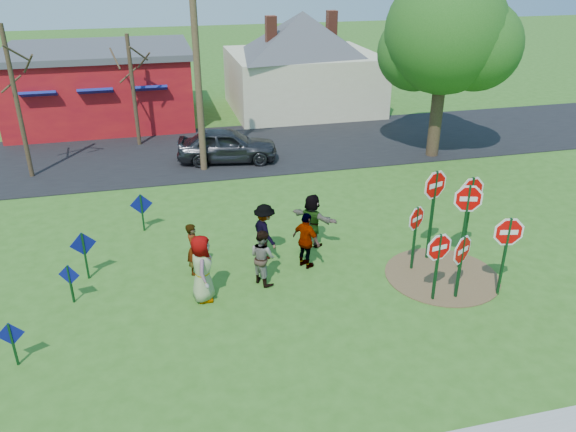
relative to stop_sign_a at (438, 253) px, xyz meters
name	(u,v)px	position (x,y,z in m)	size (l,w,h in m)	color
ground	(280,278)	(-3.69, 2.03, -1.41)	(120.00, 120.00, 0.00)	#32631C
road	(224,150)	(-3.69, 13.53, -1.39)	(120.00, 7.50, 0.04)	black
dirt_patch	(442,275)	(0.81, 1.03, -1.40)	(3.20, 3.20, 0.03)	brown
red_building	(101,85)	(-9.19, 20.03, 0.55)	(9.40, 7.69, 3.90)	maroon
cream_house	(302,58)	(1.81, 20.03, 1.51)	(9.40, 9.40, 6.50)	beige
stop_sign_a	(438,253)	(0.00, 0.00, 0.00)	(1.00, 0.18, 2.08)	#103D1B
stop_sign_b	(434,193)	(0.86, 2.06, 0.72)	(1.09, 0.40, 2.95)	#103D1B
stop_sign_c	(467,208)	(1.50, 1.33, 0.51)	(1.05, 0.33, 2.74)	#103D1B
stop_sign_d	(470,199)	(1.78, 1.67, 0.61)	(1.17, 0.25, 2.83)	#103D1B
stop_sign_e	(462,255)	(0.64, -0.05, -0.11)	(0.94, 0.54, 1.97)	#103D1B
stop_sign_f	(508,238)	(1.81, -0.18, 0.30)	(1.04, 0.24, 2.41)	#103D1B
stop_sign_g	(416,224)	(0.13, 1.59, 0.04)	(0.82, 0.49, 2.11)	#103D1B
blue_diamond_a	(12,339)	(-10.19, -0.15, -0.72)	(0.58, 0.06, 1.13)	#103D1B
blue_diamond_b	(70,279)	(-9.21, 2.15, -0.72)	(0.54, 0.23, 1.12)	#103D1B
blue_diamond_c	(84,250)	(-8.92, 3.31, -0.52)	(0.69, 0.18, 1.45)	#103D1B
blue_diamond_d	(142,208)	(-7.36, 6.00, -0.62)	(0.72, 0.07, 1.30)	#103D1B
person_a	(202,268)	(-5.87, 1.49, -0.48)	(0.91, 0.59, 1.86)	#3C4C88
person_b	(194,249)	(-5.97, 2.90, -0.64)	(0.56, 0.37, 1.55)	#216665
person_c	(263,257)	(-4.18, 1.94, -0.62)	(0.77, 0.60, 1.59)	brown
person_d	(265,232)	(-3.84, 3.28, -0.55)	(1.12, 0.64, 1.73)	#38383D
person_e	(306,241)	(-2.80, 2.47, -0.56)	(1.00, 0.42, 1.71)	#513259
person_f	(312,220)	(-2.26, 3.73, -0.56)	(1.57, 0.50, 1.70)	#18481F
suv	(227,145)	(-3.70, 11.97, -0.65)	(1.72, 4.27, 1.45)	#2C2C31
utility_pole	(197,58)	(-4.83, 11.21, 3.19)	(2.14, 0.27, 8.75)	#4C3823
leafy_tree	(448,39)	(5.47, 10.59, 3.64)	(5.52, 5.04, 7.85)	#382819
bare_tree_west	(13,82)	(-11.74, 12.07, 2.46)	(1.80, 1.80, 5.99)	#382819
bare_tree_east	(131,75)	(-7.45, 15.30, 1.88)	(1.80, 1.80, 5.09)	#382819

